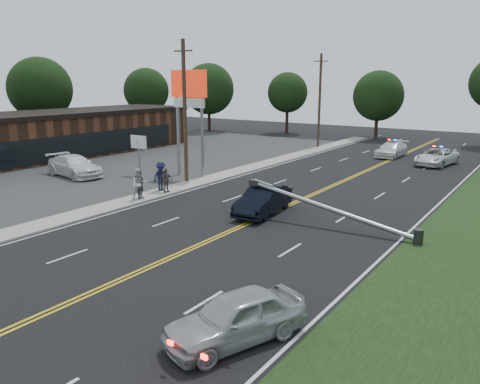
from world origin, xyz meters
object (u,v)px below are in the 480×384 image
Objects in this scene: bystander_b at (139,184)px; small_sign at (139,146)px; emergency_a at (437,157)px; bystander_c at (161,176)px; pylon_sign at (189,97)px; fallen_streetlight at (338,211)px; utility_pole_mid at (185,112)px; parked_car at (74,166)px; waiting_sedan at (236,317)px; utility_pole_far at (320,101)px; crashed_sedan at (263,200)px; bystander_a at (140,184)px; emergency_b at (392,149)px; bystander_d at (166,180)px.

small_sign is at bearing 70.50° from bystander_b.
bystander_c reaches higher than emergency_a.
pylon_sign is 16.66m from fallen_streetlight.
parked_car is (-8.67, -3.14, -4.28)m from utility_pole_mid.
small_sign is 25.49m from emergency_a.
pylon_sign is 1.88× the size of waiting_sedan.
waiting_sedan reaches higher than emergency_a.
utility_pole_far is at bearing 77.69° from small_sign.
crashed_sedan is at bearing -84.35° from parked_car.
bystander_a is 0.22m from bystander_b.
utility_pole_mid is 5.59× the size of bystander_a.
bystander_a is at bearing 53.79° from bystander_b.
emergency_a is (4.42, 21.63, -0.06)m from crashed_sedan.
parked_car is at bearing 174.63° from waiting_sedan.
small_sign is 8.35m from bystander_b.
fallen_streetlight reaches higher than emergency_b.
small_sign is 18.68m from fallen_streetlight.
utility_pole_far is (-13.39, 26.00, 4.17)m from fallen_streetlight.
bystander_a is 2.12m from bystander_d.
emergency_a is at bearing -2.88° from bystander_b.
emergency_b is (13.43, 20.25, -1.62)m from small_sign.
crashed_sedan is at bearing -88.67° from bystander_c.
bystander_d is at bearing -105.36° from emergency_b.
utility_pole_mid and utility_pole_far have the same top height.
bystander_a is at bearing -87.81° from utility_pole_far.
pylon_sign is at bearing 29.74° from small_sign.
fallen_streetlight is 1.69× the size of parked_car.
bystander_d reaches higher than crashed_sedan.
fallen_streetlight is 29.54m from utility_pole_far.
utility_pole_far is (1.30, 20.00, -0.91)m from pylon_sign.
fallen_streetlight is 24.71m from emergency_b.
fallen_streetlight is at bearing 120.42° from waiting_sedan.
pylon_sign is 7.44m from bystander_c.
bystander_c reaches higher than bystander_a.
bystander_c is (-12.66, -21.15, 0.37)m from emergency_a.
bystander_c is (1.92, -5.25, -4.91)m from pylon_sign.
parked_car is 9.30m from bystander_c.
bystander_d is (0.14, 2.12, -0.11)m from bystander_a.
parked_car is at bearing -126.31° from emergency_a.
pylon_sign is 2.58× the size of small_sign.
bystander_b is at bearing -87.61° from utility_pole_far.
utility_pole_mid is 1.94× the size of emergency_a.
bystander_d is at bearing 23.49° from bystander_b.
bystander_b reaches higher than waiting_sedan.
pylon_sign is 0.85× the size of fallen_streetlight.
bystander_c reaches higher than fallen_streetlight.
utility_pole_mid is 2.03× the size of emergency_b.
crashed_sedan is (8.86, -25.73, -4.31)m from utility_pole_far.
emergency_b is at bearing 66.92° from utility_pole_mid.
parked_car is at bearing -145.12° from pylon_sign.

